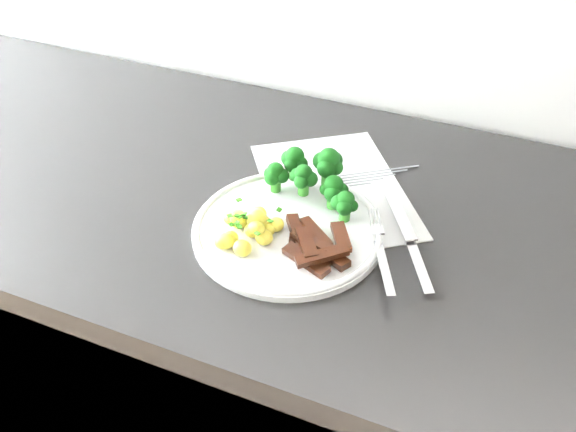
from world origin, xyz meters
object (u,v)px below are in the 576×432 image
object	(u,v)px
plate	(288,229)
beef_strips	(314,246)
broccoli	(315,175)
counter	(337,411)
potatoes	(249,227)
recipe_paper	(333,189)
fork	(382,254)
knife	(413,252)

from	to	relation	value
plate	beef_strips	size ratio (longest dim) A/B	2.34
plate	broccoli	bearing A→B (deg)	84.46
counter	potatoes	size ratio (longest dim) A/B	25.57
counter	beef_strips	bearing A→B (deg)	-104.35
broccoli	recipe_paper	bearing A→B (deg)	66.79
counter	recipe_paper	distance (m)	0.47
potatoes	fork	world-z (taller)	potatoes
recipe_paper	plate	world-z (taller)	plate
broccoli	potatoes	bearing A→B (deg)	-113.41
recipe_paper	broccoli	size ratio (longest dim) A/B	2.30
recipe_paper	knife	distance (m)	0.18
plate	fork	xyz separation A→B (m)	(0.14, -0.01, 0.01)
plate	fork	size ratio (longest dim) A/B	1.65
counter	knife	xyz separation A→B (m)	(0.10, -0.04, 0.47)
beef_strips	fork	size ratio (longest dim) A/B	0.70
recipe_paper	potatoes	size ratio (longest dim) A/B	3.62
recipe_paper	broccoli	world-z (taller)	broccoli
recipe_paper	potatoes	distance (m)	0.17
beef_strips	fork	xyz separation A→B (m)	(0.08, 0.02, -0.00)
beef_strips	knife	size ratio (longest dim) A/B	0.62
beef_strips	knife	distance (m)	0.13
plate	potatoes	size ratio (longest dim) A/B	2.74
counter	plate	xyz separation A→B (m)	(-0.07, -0.06, 0.47)
recipe_paper	plate	bearing A→B (deg)	-101.64
plate	recipe_paper	bearing A→B (deg)	78.36
plate	broccoli	size ratio (longest dim) A/B	1.74
fork	plate	bearing A→B (deg)	175.16
knife	broccoli	bearing A→B (deg)	159.40
beef_strips	fork	bearing A→B (deg)	14.10
broccoli	knife	bearing A→B (deg)	-20.60
beef_strips	knife	world-z (taller)	beef_strips
fork	broccoli	bearing A→B (deg)	144.44
recipe_paper	fork	xyz separation A→B (m)	(0.11, -0.13, 0.02)
broccoli	potatoes	xyz separation A→B (m)	(-0.05, -0.12, -0.02)
recipe_paper	broccoli	bearing A→B (deg)	-113.21
potatoes	beef_strips	distance (m)	0.09
broccoli	fork	distance (m)	0.16
recipe_paper	knife	xyz separation A→B (m)	(0.15, -0.10, 0.01)
potatoes	beef_strips	world-z (taller)	potatoes
broccoli	fork	world-z (taller)	broccoli
broccoli	fork	size ratio (longest dim) A/B	0.95
beef_strips	knife	xyz separation A→B (m)	(0.12, 0.05, -0.01)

